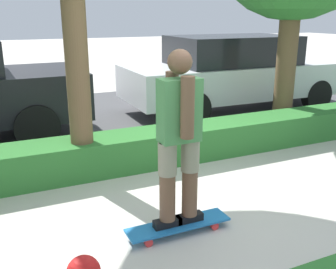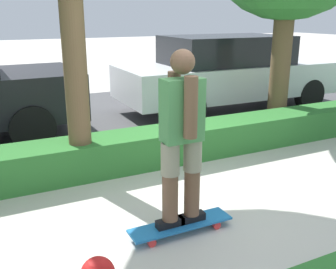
{
  "view_description": "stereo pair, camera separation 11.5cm",
  "coord_description": "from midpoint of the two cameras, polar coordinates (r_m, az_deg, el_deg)",
  "views": [
    {
      "loc": [
        -1.81,
        -3.0,
        1.93
      ],
      "look_at": [
        -0.16,
        0.6,
        0.71
      ],
      "focal_mm": 42.0,
      "sensor_mm": 36.0,
      "label": 1
    },
    {
      "loc": [
        -1.92,
        -2.95,
        1.93
      ],
      "look_at": [
        -0.16,
        0.6,
        0.71
      ],
      "focal_mm": 42.0,
      "sensor_mm": 36.0,
      "label": 2
    }
  ],
  "objects": [
    {
      "name": "ground_plane",
      "position": [
        4.01,
        6.61,
        -11.81
      ],
      "size": [
        60.0,
        60.0,
        0.0
      ],
      "primitive_type": "plane",
      "color": "#BCB7AD"
    },
    {
      "name": "skater_person",
      "position": [
        3.35,
        2.62,
        -0.31
      ],
      "size": [
        0.48,
        0.4,
        1.57
      ],
      "color": "black",
      "rests_on": "skateboard"
    },
    {
      "name": "parked_car_middle",
      "position": [
        8.29,
        10.13,
        8.93
      ],
      "size": [
        4.68,
        1.82,
        1.51
      ],
      "rotation": [
        0.0,
        0.0,
        -0.01
      ],
      "color": "silver",
      "rests_on": "ground_plane"
    },
    {
      "name": "street_asphalt",
      "position": [
        7.66,
        -9.83,
        2.3
      ],
      "size": [
        15.15,
        5.0,
        0.01
      ],
      "color": "#474749",
      "rests_on": "ground_plane"
    },
    {
      "name": "skateboard",
      "position": [
        3.69,
        2.43,
        -13.02
      ],
      "size": [
        0.98,
        0.24,
        0.09
      ],
      "color": "#1E6BAD",
      "rests_on": "ground_plane"
    },
    {
      "name": "hedge_row",
      "position": [
        5.23,
        -2.39,
        -1.97
      ],
      "size": [
        15.15,
        0.6,
        0.45
      ],
      "color": "#2D702D",
      "rests_on": "ground_plane"
    }
  ]
}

